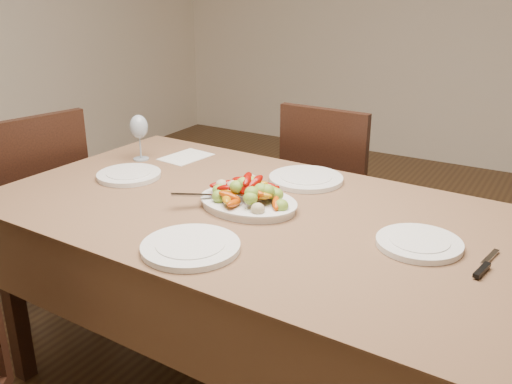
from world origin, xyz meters
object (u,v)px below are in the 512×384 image
object	(u,v)px
chair_left	(30,210)
plate_right	(419,244)
plate_left	(129,175)
serving_platter	(248,204)
plate_far	(306,179)
dining_table	(256,306)
wine_glass	(139,136)
plate_near	(191,247)
chair_far	(337,197)

from	to	relation	value
chair_left	plate_right	distance (m)	1.81
plate_left	plate_right	world-z (taller)	same
serving_platter	plate_far	size ratio (longest dim) A/B	1.20
serving_platter	plate_far	xyz separation A→B (m)	(0.05, 0.34, -0.00)
dining_table	serving_platter	distance (m)	0.39
plate_right	plate_far	bearing A→B (deg)	147.53
plate_left	plate_far	size ratio (longest dim) A/B	0.87
plate_right	wine_glass	distance (m)	1.27
dining_table	plate_left	xyz separation A→B (m)	(-0.59, 0.02, 0.39)
plate_far	plate_near	bearing A→B (deg)	-92.54
chair_left	plate_right	size ratio (longest dim) A/B	3.83
chair_left	plate_near	bearing A→B (deg)	86.02
wine_glass	dining_table	bearing A→B (deg)	-17.66
chair_far	plate_right	xyz separation A→B (m)	(0.63, -0.92, 0.29)
chair_far	plate_right	bearing A→B (deg)	125.97
chair_left	serving_platter	xyz separation A→B (m)	(1.21, -0.04, 0.30)
plate_near	dining_table	bearing A→B (deg)	88.81
chair_far	plate_far	bearing A→B (deg)	101.74
dining_table	serving_platter	xyz separation A→B (m)	(-0.03, -0.00, 0.39)
chair_far	chair_left	bearing A→B (deg)	38.99
plate_left	plate_near	xyz separation A→B (m)	(0.58, -0.38, 0.00)
wine_glass	plate_right	bearing A→B (deg)	-10.09
chair_far	serving_platter	bearing A→B (deg)	94.81
chair_left	plate_near	world-z (taller)	chair_left
serving_platter	plate_left	size ratio (longest dim) A/B	1.38
chair_far	chair_left	distance (m)	1.46
plate_right	plate_near	size ratio (longest dim) A/B	0.87
plate_far	plate_right	bearing A→B (deg)	-32.47
plate_left	plate_far	bearing A→B (deg)	26.95
plate_right	plate_left	bearing A→B (deg)	178.78
dining_table	plate_right	xyz separation A→B (m)	(0.55, 0.00, 0.39)
plate_left	plate_near	bearing A→B (deg)	-33.22
dining_table	plate_left	size ratio (longest dim) A/B	7.48
plate_far	wine_glass	bearing A→B (deg)	-171.18
dining_table	plate_near	bearing A→B (deg)	-91.19
dining_table	plate_far	world-z (taller)	plate_far
serving_platter	plate_right	bearing A→B (deg)	0.21
chair_far	plate_right	size ratio (longest dim) A/B	3.83
plate_left	plate_far	world-z (taller)	same
dining_table	plate_left	distance (m)	0.70
plate_right	plate_near	xyz separation A→B (m)	(-0.56, -0.36, 0.00)
plate_left	serving_platter	bearing A→B (deg)	-2.70
chair_far	serving_platter	world-z (taller)	chair_far
dining_table	chair_left	distance (m)	1.24
dining_table	chair_far	xyz separation A→B (m)	(-0.08, 0.92, 0.10)
plate_far	plate_left	bearing A→B (deg)	-153.05
serving_platter	plate_far	bearing A→B (deg)	81.01
plate_near	wine_glass	xyz separation A→B (m)	(-0.69, 0.58, 0.09)
plate_far	wine_glass	xyz separation A→B (m)	(-0.72, -0.11, 0.09)
plate_far	wine_glass	world-z (taller)	wine_glass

